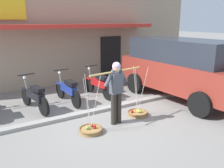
{
  "coord_description": "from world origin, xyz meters",
  "views": [
    {
      "loc": [
        -3.26,
        -5.34,
        2.73
      ],
      "look_at": [
        0.39,
        0.6,
        0.85
      ],
      "focal_mm": 38.06,
      "sensor_mm": 36.0,
      "label": 1
    }
  ],
  "objects_px": {
    "parked_truck": "(183,67)",
    "wooden_crate": "(112,88)",
    "motorcycle_second_in_row": "(35,97)",
    "motorcycle_third_in_row": "(68,90)",
    "fruit_vendor": "(116,89)",
    "fruit_basket_left_side": "(138,113)",
    "fruit_basket_right_side": "(91,129)",
    "motorcycle_end_of_row": "(99,84)"
  },
  "relations": [
    {
      "from": "fruit_basket_left_side",
      "to": "parked_truck",
      "type": "relative_size",
      "value": 0.3
    },
    {
      "from": "fruit_vendor",
      "to": "motorcycle_third_in_row",
      "type": "bearing_deg",
      "value": 102.5
    },
    {
      "from": "fruit_vendor",
      "to": "motorcycle_second_in_row",
      "type": "xyz_separation_m",
      "value": [
        -1.64,
        2.12,
        -0.52
      ]
    },
    {
      "from": "fruit_basket_right_side",
      "to": "motorcycle_second_in_row",
      "type": "relative_size",
      "value": 0.8
    },
    {
      "from": "fruit_basket_right_side",
      "to": "motorcycle_third_in_row",
      "type": "distance_m",
      "value": 2.43
    },
    {
      "from": "motorcycle_end_of_row",
      "to": "motorcycle_third_in_row",
      "type": "bearing_deg",
      "value": -174.17
    },
    {
      "from": "fruit_basket_right_side",
      "to": "motorcycle_second_in_row",
      "type": "xyz_separation_m",
      "value": [
        -0.8,
        2.26,
        0.38
      ]
    },
    {
      "from": "motorcycle_second_in_row",
      "to": "parked_truck",
      "type": "bearing_deg",
      "value": -16.93
    },
    {
      "from": "motorcycle_third_in_row",
      "to": "motorcycle_second_in_row",
      "type": "bearing_deg",
      "value": -173.75
    },
    {
      "from": "fruit_basket_left_side",
      "to": "motorcycle_second_in_row",
      "type": "bearing_deg",
      "value": 141.2
    },
    {
      "from": "motorcycle_third_in_row",
      "to": "wooden_crate",
      "type": "distance_m",
      "value": 1.96
    },
    {
      "from": "fruit_basket_left_side",
      "to": "fruit_vendor",
      "type": "bearing_deg",
      "value": -171.0
    },
    {
      "from": "fruit_basket_left_side",
      "to": "parked_truck",
      "type": "height_order",
      "value": "parked_truck"
    },
    {
      "from": "fruit_vendor",
      "to": "fruit_basket_left_side",
      "type": "relative_size",
      "value": 1.17
    },
    {
      "from": "fruit_vendor",
      "to": "motorcycle_second_in_row",
      "type": "bearing_deg",
      "value": 127.61
    },
    {
      "from": "parked_truck",
      "to": "fruit_basket_left_side",
      "type": "bearing_deg",
      "value": -167.69
    },
    {
      "from": "fruit_basket_right_side",
      "to": "parked_truck",
      "type": "relative_size",
      "value": 0.3
    },
    {
      "from": "fruit_vendor",
      "to": "motorcycle_second_in_row",
      "type": "relative_size",
      "value": 0.94
    },
    {
      "from": "motorcycle_second_in_row",
      "to": "motorcycle_end_of_row",
      "type": "height_order",
      "value": "same"
    },
    {
      "from": "fruit_basket_right_side",
      "to": "motorcycle_end_of_row",
      "type": "relative_size",
      "value": 0.8
    },
    {
      "from": "wooden_crate",
      "to": "motorcycle_third_in_row",
      "type": "bearing_deg",
      "value": -171.85
    },
    {
      "from": "fruit_vendor",
      "to": "motorcycle_third_in_row",
      "type": "distance_m",
      "value": 2.36
    },
    {
      "from": "fruit_vendor",
      "to": "motorcycle_third_in_row",
      "type": "relative_size",
      "value": 0.93
    },
    {
      "from": "fruit_basket_right_side",
      "to": "fruit_vendor",
      "type": "bearing_deg",
      "value": 8.93
    },
    {
      "from": "parked_truck",
      "to": "motorcycle_end_of_row",
      "type": "bearing_deg",
      "value": 144.93
    },
    {
      "from": "fruit_vendor",
      "to": "wooden_crate",
      "type": "height_order",
      "value": "fruit_vendor"
    },
    {
      "from": "fruit_basket_left_side",
      "to": "motorcycle_end_of_row",
      "type": "relative_size",
      "value": 0.8
    },
    {
      "from": "fruit_vendor",
      "to": "fruit_basket_right_side",
      "type": "bearing_deg",
      "value": -171.07
    },
    {
      "from": "motorcycle_third_in_row",
      "to": "parked_truck",
      "type": "relative_size",
      "value": 0.37
    },
    {
      "from": "fruit_vendor",
      "to": "fruit_basket_right_side",
      "type": "height_order",
      "value": "fruit_vendor"
    },
    {
      "from": "fruit_vendor",
      "to": "fruit_basket_right_side",
      "type": "relative_size",
      "value": 1.17
    },
    {
      "from": "motorcycle_second_in_row",
      "to": "motorcycle_third_in_row",
      "type": "distance_m",
      "value": 1.14
    },
    {
      "from": "motorcycle_end_of_row",
      "to": "wooden_crate",
      "type": "bearing_deg",
      "value": 12.41
    },
    {
      "from": "motorcycle_third_in_row",
      "to": "wooden_crate",
      "type": "xyz_separation_m",
      "value": [
        1.91,
        0.27,
        -0.29
      ]
    },
    {
      "from": "motorcycle_second_in_row",
      "to": "motorcycle_end_of_row",
      "type": "xyz_separation_m",
      "value": [
        2.38,
        0.25,
        0.0
      ]
    },
    {
      "from": "parked_truck",
      "to": "wooden_crate",
      "type": "height_order",
      "value": "parked_truck"
    },
    {
      "from": "fruit_basket_left_side",
      "to": "motorcycle_second_in_row",
      "type": "height_order",
      "value": "fruit_basket_left_side"
    },
    {
      "from": "fruit_vendor",
      "to": "motorcycle_second_in_row",
      "type": "distance_m",
      "value": 2.73
    },
    {
      "from": "fruit_basket_left_side",
      "to": "wooden_crate",
      "type": "height_order",
      "value": "fruit_basket_left_side"
    },
    {
      "from": "motorcycle_third_in_row",
      "to": "parked_truck",
      "type": "bearing_deg",
      "value": -23.33
    },
    {
      "from": "fruit_basket_right_side",
      "to": "parked_truck",
      "type": "height_order",
      "value": "parked_truck"
    },
    {
      "from": "motorcycle_third_in_row",
      "to": "fruit_vendor",
      "type": "bearing_deg",
      "value": -77.5
    }
  ]
}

